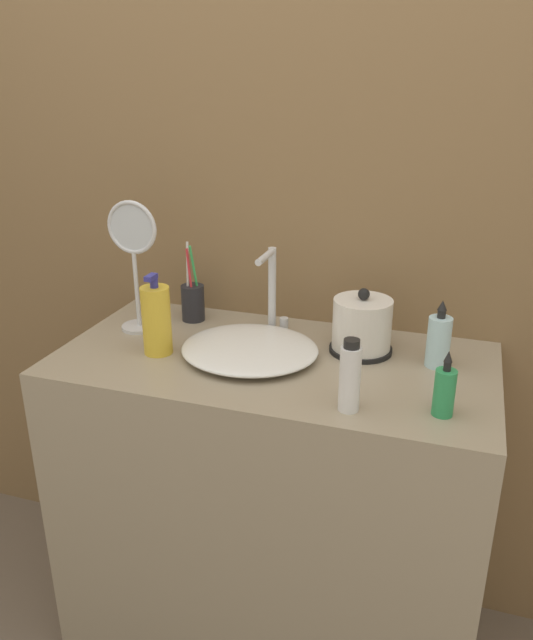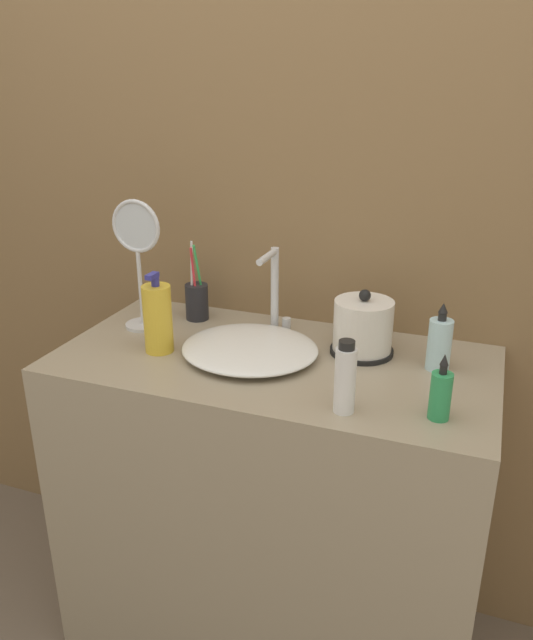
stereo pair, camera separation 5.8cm
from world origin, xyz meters
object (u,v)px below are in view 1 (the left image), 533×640
Objects in this scene: lotion_bottle at (157,320)px; shampoo_bottle at (439,340)px; electric_kettle at (362,328)px; hand_cream_bottle at (350,377)px; vanity_mirror at (134,255)px; mouthwash_bottle at (444,391)px; faucet at (272,288)px; toothbrush_cup at (193,301)px.

lotion_bottle is 1.25× the size of shampoo_bottle.
electric_kettle is at bearing 172.21° from shampoo_bottle.
shampoo_bottle is at bearing -7.79° from electric_kettle.
hand_cream_bottle is 0.71m from vanity_mirror.
vanity_mirror is (-0.84, 0.23, 0.16)m from mouthwash_bottle.
vanity_mirror is (-0.81, -0.01, 0.15)m from shampoo_bottle.
shampoo_bottle is at bearing 59.77° from hand_cream_bottle.
mouthwash_bottle is (0.48, -0.32, -0.07)m from faucet.
lotion_bottle is (-0.23, -0.22, -0.04)m from faucet.
mouthwash_bottle is at bearing 12.07° from hand_cream_bottle.
toothbrush_cup is at bearing 42.82° from vanity_mirror.
toothbrush_cup is 1.41× the size of hand_cream_bottle.
faucet is 1.61× the size of mouthwash_bottle.
faucet is 0.46m from hand_cream_bottle.
lotion_bottle is at bearing -161.05° from electric_kettle.
hand_cream_bottle is at bearing -35.24° from toothbrush_cup.
faucet is 0.46m from shampoo_bottle.
electric_kettle is 1.05× the size of hand_cream_bottle.
toothbrush_cup is 0.79m from mouthwash_bottle.
lotion_bottle reaches higher than shampoo_bottle.
electric_kettle is 0.52m from lotion_bottle.
faucet is 0.38m from vanity_mirror.
faucet is 1.11× the size of lotion_bottle.
vanity_mirror is at bearing 157.60° from hand_cream_bottle.
vanity_mirror reaches higher than toothbrush_cup.
faucet is at bearing 146.16° from mouthwash_bottle.
shampoo_bottle is 1.16× the size of mouthwash_bottle.
toothbrush_cup is (-0.24, 0.01, -0.07)m from faucet.
faucet reaches higher than toothbrush_cup.
mouthwash_bottle is at bearing -83.18° from shampoo_bottle.
toothbrush_cup reaches higher than hand_cream_bottle.
lotion_bottle is 1.45× the size of mouthwash_bottle.
faucet is 1.45× the size of hand_cream_bottle.
electric_kettle is at bearing -12.11° from faucet.
lotion_bottle reaches higher than electric_kettle.
mouthwash_bottle is at bearing -15.07° from vanity_mirror.
hand_cream_bottle is (0.29, -0.36, -0.05)m from faucet.
vanity_mirror is (-0.62, -0.04, 0.15)m from electric_kettle.
vanity_mirror reaches higher than shampoo_bottle.
vanity_mirror is at bearing -165.42° from faucet.
lotion_bottle is 0.22m from vanity_mirror.
faucet reaches higher than electric_kettle.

